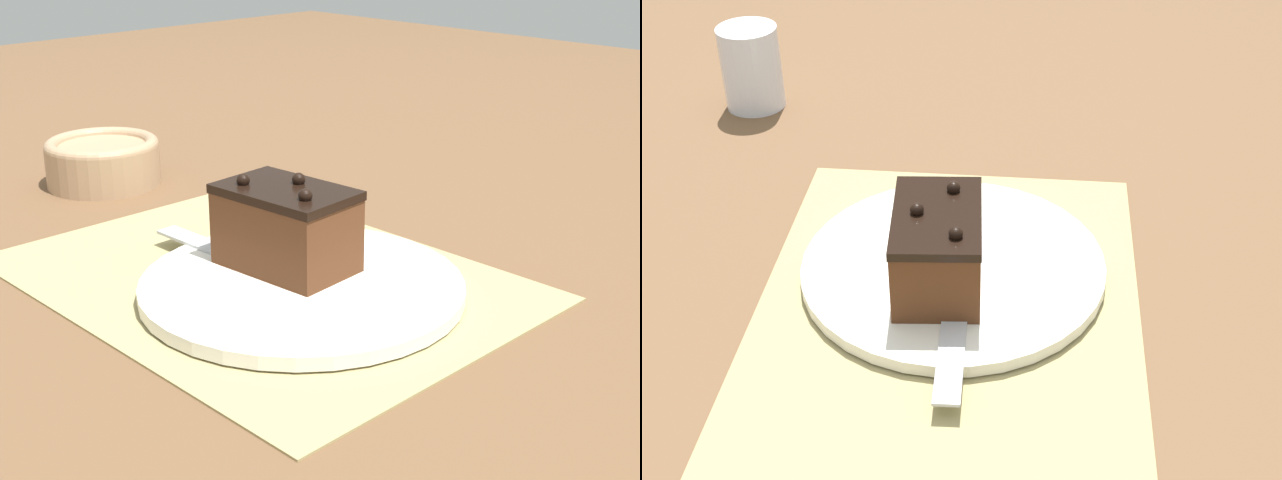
{
  "view_description": "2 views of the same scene",
  "coord_description": "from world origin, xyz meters",
  "views": [
    {
      "loc": [
        -0.57,
        0.48,
        0.32
      ],
      "look_at": [
        -0.06,
        -0.02,
        0.05
      ],
      "focal_mm": 50.0,
      "sensor_mm": 36.0,
      "label": 1
    },
    {
      "loc": [
        0.6,
        0.07,
        0.51
      ],
      "look_at": [
        -0.02,
        0.01,
        0.07
      ],
      "focal_mm": 50.0,
      "sensor_mm": 36.0,
      "label": 2
    }
  ],
  "objects": [
    {
      "name": "serving_knife",
      "position": [
        -0.01,
        0.01,
        0.02
      ],
      "size": [
        0.2,
        0.03,
        0.01
      ],
      "rotation": [
        0.0,
        0.0,
        4.75
      ],
      "color": "slate",
      "rests_on": "cake_plate"
    },
    {
      "name": "small_bowl",
      "position": [
        0.36,
        -0.05,
        0.03
      ],
      "size": [
        0.14,
        0.14,
        0.06
      ],
      "color": "tan",
      "rests_on": "ground_plane"
    },
    {
      "name": "chocolate_cake",
      "position": [
        -0.02,
        -0.01,
        0.05
      ],
      "size": [
        0.12,
        0.09,
        0.08
      ],
      "rotation": [
        0.0,
        0.0,
        0.08
      ],
      "color": "#512D19",
      "rests_on": "cake_plate"
    },
    {
      "name": "placemat_woven",
      "position": [
        0.0,
        0.0,
        0.0
      ],
      "size": [
        0.46,
        0.34,
        0.0
      ],
      "primitive_type": "cube",
      "color": "tan",
      "rests_on": "ground_plane"
    },
    {
      "name": "ground_plane",
      "position": [
        0.0,
        0.0,
        0.0
      ],
      "size": [
        3.0,
        3.0,
        0.0
      ],
      "primitive_type": "plane",
      "color": "brown"
    },
    {
      "name": "cake_plate",
      "position": [
        -0.05,
        -0.0,
        0.01
      ],
      "size": [
        0.28,
        0.28,
        0.01
      ],
      "color": "white",
      "rests_on": "placemat_woven"
    }
  ]
}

